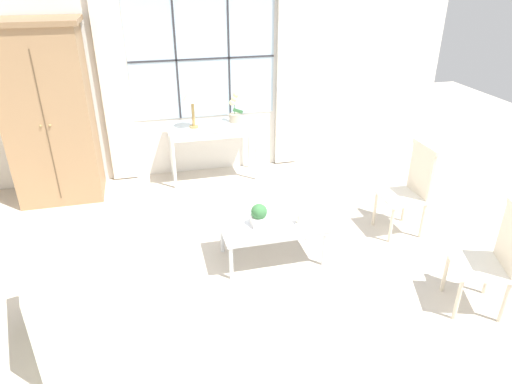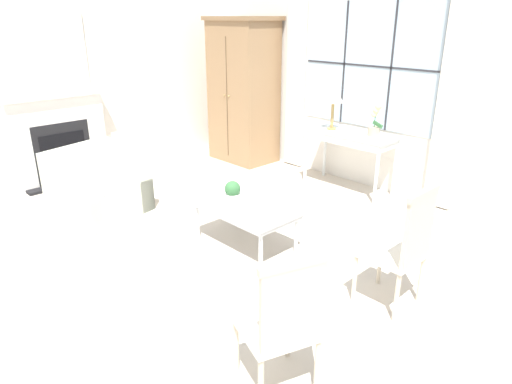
% 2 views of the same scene
% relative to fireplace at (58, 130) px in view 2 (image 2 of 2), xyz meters
% --- Properties ---
extents(ground_plane, '(14.00, 14.00, 0.00)m').
position_rel_fireplace_xyz_m(ground_plane, '(2.91, -0.02, -0.75)').
color(ground_plane, '#BCB2A3').
extents(wall_back_windowed, '(7.20, 0.14, 2.80)m').
position_rel_fireplace_xyz_m(wall_back_windowed, '(2.91, 3.00, 0.65)').
color(wall_back_windowed, silver).
rests_on(wall_back_windowed, ground_plane).
extents(wall_left, '(0.06, 7.20, 2.80)m').
position_rel_fireplace_xyz_m(wall_left, '(-0.12, 0.58, 0.65)').
color(wall_left, silver).
rests_on(wall_left, ground_plane).
extents(fireplace, '(0.34, 1.36, 2.30)m').
position_rel_fireplace_xyz_m(fireplace, '(0.00, 0.00, 0.00)').
color(fireplace, black).
rests_on(fireplace, ground_plane).
extents(armoire, '(1.07, 0.74, 2.21)m').
position_rel_fireplace_xyz_m(armoire, '(0.94, 2.59, 0.36)').
color(armoire, '#93704C').
rests_on(armoire, ground_plane).
extents(console_table, '(1.22, 0.51, 0.79)m').
position_rel_fireplace_xyz_m(console_table, '(2.95, 2.66, -0.05)').
color(console_table, silver).
rests_on(console_table, ground_plane).
extents(table_lamp, '(0.26, 0.26, 0.57)m').
position_rel_fireplace_xyz_m(table_lamp, '(2.69, 2.59, 0.49)').
color(table_lamp, '#9E7F47').
rests_on(table_lamp, console_table).
extents(potted_orchid, '(0.20, 0.15, 0.42)m').
position_rel_fireplace_xyz_m(potted_orchid, '(3.27, 2.70, 0.21)').
color(potted_orchid, tan).
rests_on(potted_orchid, console_table).
extents(armchair_upholstered, '(1.00, 1.09, 0.81)m').
position_rel_fireplace_xyz_m(armchair_upholstered, '(1.42, -0.17, -0.48)').
color(armchair_upholstered, beige).
rests_on(armchair_upholstered, ground_plane).
extents(side_chair_wooden, '(0.44, 0.44, 1.03)m').
position_rel_fireplace_xyz_m(side_chair_wooden, '(4.84, 0.71, -0.18)').
color(side_chair_wooden, white).
rests_on(side_chair_wooden, ground_plane).
extents(accent_chair_wooden, '(0.56, 0.56, 1.00)m').
position_rel_fireplace_xyz_m(accent_chair_wooden, '(4.83, -0.64, -0.20)').
color(accent_chair_wooden, white).
rests_on(accent_chair_wooden, ground_plane).
extents(coffee_table, '(1.05, 0.59, 0.44)m').
position_rel_fireplace_xyz_m(coffee_table, '(3.20, 0.54, -0.36)').
color(coffee_table, silver).
rests_on(coffee_table, ground_plane).
extents(potted_plant_small, '(0.16, 0.16, 0.23)m').
position_rel_fireplace_xyz_m(potted_plant_small, '(3.06, 0.51, -0.20)').
color(potted_plant_small, white).
rests_on(potted_plant_small, coffee_table).
extents(pillar_candle, '(0.11, 0.11, 0.12)m').
position_rel_fireplace_xyz_m(pillar_candle, '(3.46, 0.44, -0.26)').
color(pillar_candle, silver).
rests_on(pillar_candle, coffee_table).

